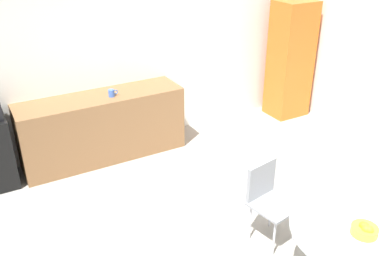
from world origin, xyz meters
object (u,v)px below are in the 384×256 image
Objects in this scene: locker_cabinet at (290,60)px; mug_white at (112,93)px; round_table at (363,240)px; chair_gray at (267,194)px; fruit_bowl at (365,230)px.

mug_white is (-3.03, 0.01, 0.01)m from locker_cabinet.
round_table is at bearing -74.37° from mug_white.
locker_cabinet is 3.94m from round_table.
chair_gray is at bearing -134.58° from locker_cabinet.
round_table is (-2.10, -3.32, -0.33)m from locker_cabinet.
locker_cabinet is 1.55× the size of round_table.
mug_white is at bearing 105.63° from round_table.
mug_white reaches higher than round_table.
locker_cabinet is at bearing 57.18° from fruit_bowl.
locker_cabinet reaches higher than round_table.
locker_cabinet is 8.83× the size of fruit_bowl.
chair_gray is (-2.28, -2.31, -0.41)m from locker_cabinet.
locker_cabinet is 3.99m from fruit_bowl.
fruit_bowl is at bearing -151.33° from round_table.
chair_gray is at bearing -72.06° from mug_white.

